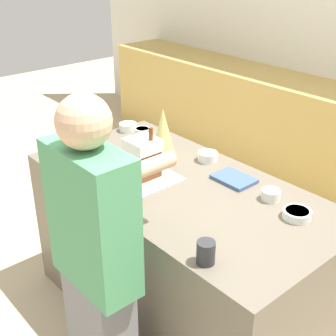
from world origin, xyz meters
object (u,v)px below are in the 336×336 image
(gingerbread_house, at_px, (143,156))
(baking_tray, at_px, (143,176))
(candy_bowl_front_corner, at_px, (128,127))
(cookbook, at_px, (234,179))
(candy_bowl_near_tray_right, at_px, (142,131))
(mug, at_px, (206,252))
(candy_bowl_beside_tree, at_px, (297,214))
(candy_bowl_near_tray_left, at_px, (208,156))
(candy_bowl_far_left, at_px, (271,194))
(person, at_px, (97,270))
(decorative_tree, at_px, (163,133))

(gingerbread_house, bearing_deg, baking_tray, -148.37)
(baking_tray, distance_m, candy_bowl_front_corner, 0.70)
(gingerbread_house, height_order, cookbook, gingerbread_house)
(candy_bowl_near_tray_right, height_order, mug, mug)
(candy_bowl_beside_tree, height_order, candy_bowl_near_tray_left, candy_bowl_near_tray_left)
(gingerbread_house, xyz_separation_m, candy_bowl_far_left, (0.62, 0.33, -0.09))
(candy_bowl_near_tray_right, bearing_deg, candy_bowl_near_tray_left, 5.03)
(candy_bowl_front_corner, bearing_deg, person, -42.15)
(gingerbread_house, xyz_separation_m, mug, (0.77, -0.28, -0.07))
(candy_bowl_beside_tree, bearing_deg, mug, -94.36)
(decorative_tree, bearing_deg, candy_bowl_far_left, 6.03)
(candy_bowl_near_tray_left, distance_m, candy_bowl_front_corner, 0.70)
(candy_bowl_front_corner, xyz_separation_m, cookbook, (0.97, 0.00, -0.02))
(candy_bowl_near_tray_left, distance_m, candy_bowl_near_tray_right, 0.57)
(baking_tray, xyz_separation_m, candy_bowl_beside_tree, (0.81, 0.29, 0.02))
(decorative_tree, height_order, mug, decorative_tree)
(decorative_tree, relative_size, candy_bowl_near_tray_right, 2.94)
(mug, bearing_deg, cookbook, 122.95)
(candy_bowl_far_left, distance_m, candy_bowl_near_tray_left, 0.54)
(baking_tray, distance_m, candy_bowl_near_tray_left, 0.43)
(decorative_tree, distance_m, candy_bowl_beside_tree, 0.95)
(cookbook, height_order, mug, mug)
(decorative_tree, bearing_deg, candy_bowl_beside_tree, 2.14)
(decorative_tree, relative_size, candy_bowl_far_left, 3.18)
(candy_bowl_beside_tree, height_order, candy_bowl_near_tray_right, candy_bowl_near_tray_right)
(decorative_tree, distance_m, mug, 1.05)
(cookbook, distance_m, mug, 0.75)
(candy_bowl_beside_tree, bearing_deg, baking_tray, -160.49)
(candy_bowl_near_tray_left, bearing_deg, gingerbread_house, -101.92)
(decorative_tree, bearing_deg, candy_bowl_near_tray_right, 161.78)
(candy_bowl_front_corner, distance_m, mug, 1.51)
(gingerbread_house, height_order, candy_bowl_near_tray_right, gingerbread_house)
(mug, xyz_separation_m, person, (-0.34, -0.31, -0.13))
(gingerbread_house, relative_size, decorative_tree, 0.94)
(person, bearing_deg, candy_bowl_near_tray_right, 133.32)
(mug, bearing_deg, candy_bowl_beside_tree, 85.64)
(baking_tray, height_order, candy_bowl_front_corner, candy_bowl_front_corner)
(gingerbread_house, distance_m, person, 0.76)
(candy_bowl_beside_tree, height_order, person, person)
(gingerbread_house, xyz_separation_m, candy_bowl_beside_tree, (0.81, 0.29, -0.10))
(candy_bowl_beside_tree, relative_size, candy_bowl_near_tray_left, 1.16)
(candy_bowl_front_corner, bearing_deg, gingerbread_house, -29.58)
(baking_tray, height_order, decorative_tree, decorative_tree)
(candy_bowl_beside_tree, bearing_deg, person, -113.58)
(mug, distance_m, person, 0.48)
(baking_tray, bearing_deg, gingerbread_house, 31.63)
(candy_bowl_beside_tree, distance_m, candy_bowl_near_tray_left, 0.73)
(candy_bowl_far_left, height_order, candy_bowl_front_corner, same)
(decorative_tree, height_order, candy_bowl_near_tray_right, decorative_tree)
(gingerbread_house, height_order, person, person)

